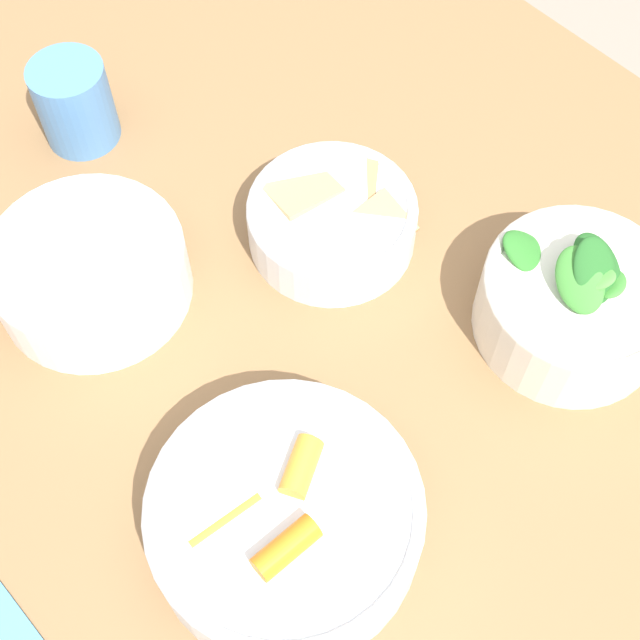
{
  "coord_description": "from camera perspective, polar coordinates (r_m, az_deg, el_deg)",
  "views": [
    {
      "loc": [
        -0.26,
        0.27,
        1.37
      ],
      "look_at": [
        0.01,
        0.03,
        0.76
      ],
      "focal_mm": 50.0,
      "sensor_mm": 36.0,
      "label": 1
    }
  ],
  "objects": [
    {
      "name": "bowl_cookies",
      "position": [
        0.77,
        0.81,
        6.46
      ],
      "size": [
        0.15,
        0.15,
        0.05
      ],
      "color": "silver",
      "rests_on": "dining_table"
    },
    {
      "name": "bowl_beans_hotdog",
      "position": [
        0.76,
        -14.49,
        3.0
      ],
      "size": [
        0.16,
        0.16,
        0.06
      ],
      "color": "white",
      "rests_on": "dining_table"
    },
    {
      "name": "bowl_greens",
      "position": [
        0.74,
        16.0,
        1.14
      ],
      "size": [
        0.16,
        0.16,
        0.1
      ],
      "color": "silver",
      "rests_on": "dining_table"
    },
    {
      "name": "ground_plane",
      "position": [
        1.42,
        1.21,
        -15.27
      ],
      "size": [
        10.0,
        10.0,
        0.0
      ],
      "primitive_type": "plane",
      "color": "gray"
    },
    {
      "name": "dining_table",
      "position": [
        0.85,
        1.97,
        -4.18
      ],
      "size": [
        1.13,
        0.82,
        0.73
      ],
      "color": "olive",
      "rests_on": "ground_plane"
    },
    {
      "name": "bowl_carrots",
      "position": [
        0.65,
        -2.27,
        -12.48
      ],
      "size": [
        0.2,
        0.2,
        0.07
      ],
      "color": "silver",
      "rests_on": "dining_table"
    },
    {
      "name": "cup",
      "position": [
        0.87,
        -15.43,
        13.23
      ],
      "size": [
        0.07,
        0.07,
        0.08
      ],
      "color": "#4C7FB7",
      "rests_on": "dining_table"
    }
  ]
}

